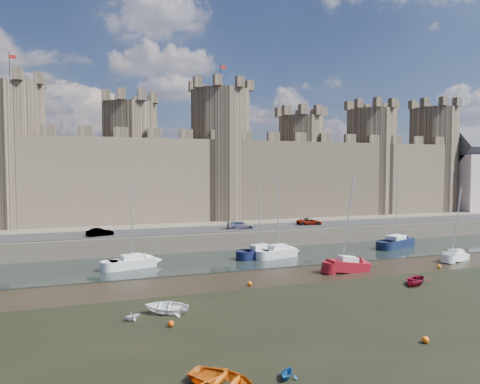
{
  "coord_description": "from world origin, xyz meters",
  "views": [
    {
      "loc": [
        -19.57,
        -26.76,
        11.36
      ],
      "look_at": [
        -3.13,
        22.0,
        8.67
      ],
      "focal_mm": 32.0,
      "sensor_mm": 36.0,
      "label": 1
    }
  ],
  "objects_px": {
    "sailboat_1": "(260,252)",
    "dinghy_1": "(287,373)",
    "sailboat_2": "(278,252)",
    "sailboat_5": "(456,255)",
    "sailboat_0": "(132,262)",
    "car_3": "(309,222)",
    "dinghy_0": "(223,379)",
    "car_1": "(100,232)",
    "car_2": "(241,225)",
    "sailboat_3": "(396,242)",
    "sailboat_4": "(348,265)"
  },
  "relations": [
    {
      "from": "sailboat_1",
      "to": "dinghy_1",
      "type": "height_order",
      "value": "sailboat_1"
    },
    {
      "from": "dinghy_1",
      "to": "sailboat_2",
      "type": "bearing_deg",
      "value": -70.25
    },
    {
      "from": "sailboat_2",
      "to": "sailboat_5",
      "type": "height_order",
      "value": "sailboat_2"
    },
    {
      "from": "sailboat_0",
      "to": "car_3",
      "type": "bearing_deg",
      "value": 6.58
    },
    {
      "from": "dinghy_0",
      "to": "dinghy_1",
      "type": "relative_size",
      "value": 2.9
    },
    {
      "from": "car_1",
      "to": "car_2",
      "type": "xyz_separation_m",
      "value": [
        19.91,
        0.66,
        0.03
      ]
    },
    {
      "from": "sailboat_2",
      "to": "car_2",
      "type": "bearing_deg",
      "value": 88.79
    },
    {
      "from": "dinghy_0",
      "to": "sailboat_5",
      "type": "bearing_deg",
      "value": -15.25
    },
    {
      "from": "sailboat_1",
      "to": "dinghy_1",
      "type": "relative_size",
      "value": 7.8
    },
    {
      "from": "sailboat_1",
      "to": "dinghy_1",
      "type": "bearing_deg",
      "value": -125.65
    },
    {
      "from": "car_1",
      "to": "sailboat_5",
      "type": "bearing_deg",
      "value": -129.94
    },
    {
      "from": "car_3",
      "to": "sailboat_3",
      "type": "relative_size",
      "value": 0.37
    },
    {
      "from": "car_2",
      "to": "car_3",
      "type": "distance_m",
      "value": 11.94
    },
    {
      "from": "sailboat_3",
      "to": "car_2",
      "type": "bearing_deg",
      "value": 136.3
    },
    {
      "from": "car_2",
      "to": "sailboat_3",
      "type": "xyz_separation_m",
      "value": [
        21.07,
        -8.59,
        -2.27
      ]
    },
    {
      "from": "sailboat_5",
      "to": "sailboat_1",
      "type": "bearing_deg",
      "value": 135.84
    },
    {
      "from": "sailboat_0",
      "to": "sailboat_3",
      "type": "bearing_deg",
      "value": -12.19
    },
    {
      "from": "sailboat_3",
      "to": "sailboat_4",
      "type": "distance_m",
      "value": 18.21
    },
    {
      "from": "sailboat_2",
      "to": "sailboat_5",
      "type": "bearing_deg",
      "value": -34.01
    },
    {
      "from": "car_2",
      "to": "dinghy_0",
      "type": "xyz_separation_m",
      "value": [
        -14.14,
        -38.9,
        -2.71
      ]
    },
    {
      "from": "car_1",
      "to": "sailboat_5",
      "type": "distance_m",
      "value": 45.74
    },
    {
      "from": "sailboat_0",
      "to": "car_2",
      "type": "bearing_deg",
      "value": 16.75
    },
    {
      "from": "dinghy_0",
      "to": "dinghy_1",
      "type": "height_order",
      "value": "dinghy_0"
    },
    {
      "from": "car_3",
      "to": "dinghy_1",
      "type": "xyz_separation_m",
      "value": [
        -22.52,
        -40.1,
        -2.71
      ]
    },
    {
      "from": "sailboat_5",
      "to": "car_1",
      "type": "bearing_deg",
      "value": 135.55
    },
    {
      "from": "car_2",
      "to": "dinghy_1",
      "type": "xyz_separation_m",
      "value": [
        -10.6,
        -39.22,
        -2.76
      ]
    },
    {
      "from": "car_2",
      "to": "sailboat_1",
      "type": "relative_size",
      "value": 0.4
    },
    {
      "from": "car_2",
      "to": "sailboat_1",
      "type": "bearing_deg",
      "value": -173.34
    },
    {
      "from": "car_1",
      "to": "dinghy_1",
      "type": "distance_m",
      "value": 39.76
    },
    {
      "from": "car_1",
      "to": "car_3",
      "type": "relative_size",
      "value": 0.86
    },
    {
      "from": "sailboat_1",
      "to": "sailboat_3",
      "type": "height_order",
      "value": "sailboat_3"
    },
    {
      "from": "sailboat_1",
      "to": "sailboat_0",
      "type": "bearing_deg",
      "value": 166.13
    },
    {
      "from": "sailboat_3",
      "to": "sailboat_5",
      "type": "xyz_separation_m",
      "value": [
        1.13,
        -9.77,
        -0.16
      ]
    },
    {
      "from": "sailboat_4",
      "to": "sailboat_2",
      "type": "bearing_deg",
      "value": 115.61
    },
    {
      "from": "sailboat_3",
      "to": "sailboat_5",
      "type": "height_order",
      "value": "sailboat_3"
    },
    {
      "from": "car_1",
      "to": "dinghy_0",
      "type": "xyz_separation_m",
      "value": [
        5.76,
        -38.24,
        -2.67
      ]
    },
    {
      "from": "sailboat_0",
      "to": "sailboat_5",
      "type": "distance_m",
      "value": 39.62
    },
    {
      "from": "sailboat_1",
      "to": "sailboat_3",
      "type": "distance_m",
      "value": 21.5
    },
    {
      "from": "car_2",
      "to": "sailboat_4",
      "type": "bearing_deg",
      "value": -152.69
    },
    {
      "from": "car_3",
      "to": "sailboat_3",
      "type": "bearing_deg",
      "value": -126.36
    },
    {
      "from": "sailboat_0",
      "to": "sailboat_4",
      "type": "relative_size",
      "value": 0.89
    },
    {
      "from": "car_1",
      "to": "sailboat_3",
      "type": "height_order",
      "value": "sailboat_3"
    },
    {
      "from": "sailboat_4",
      "to": "car_2",
      "type": "bearing_deg",
      "value": 108.02
    },
    {
      "from": "sailboat_0",
      "to": "sailboat_3",
      "type": "xyz_separation_m",
      "value": [
        37.57,
        1.29,
        0.07
      ]
    },
    {
      "from": "car_2",
      "to": "car_1",
      "type": "bearing_deg",
      "value": 101.27
    },
    {
      "from": "car_1",
      "to": "sailboat_2",
      "type": "bearing_deg",
      "value": -130.13
    },
    {
      "from": "dinghy_1",
      "to": "sailboat_4",
      "type": "bearing_deg",
      "value": -87.18
    },
    {
      "from": "car_2",
      "to": "dinghy_1",
      "type": "relative_size",
      "value": 3.15
    },
    {
      "from": "sailboat_0",
      "to": "sailboat_1",
      "type": "height_order",
      "value": "sailboat_1"
    },
    {
      "from": "sailboat_4",
      "to": "car_1",
      "type": "bearing_deg",
      "value": 144.86
    }
  ]
}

